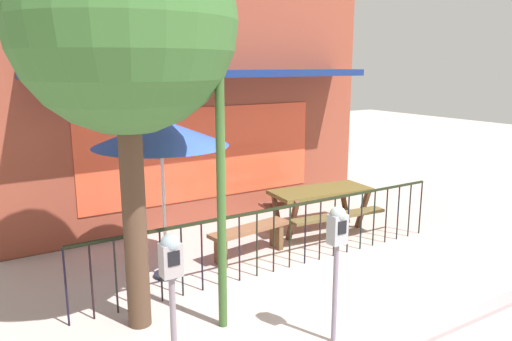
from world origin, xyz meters
name	(u,v)px	position (x,y,z in m)	size (l,w,h in m)	color
ground	(362,319)	(0.00, 0.00, 0.00)	(40.00, 40.00, 0.00)	#B2A099
pub_storefront	(198,95)	(0.00, 4.40, 2.40)	(7.09, 1.44, 4.81)	#492615
patio_fence_front	(282,227)	(0.00, 1.67, 0.66)	(5.98, 0.04, 0.97)	black
picnic_table_left	(320,198)	(1.57, 2.72, 0.61)	(1.92, 1.52, 0.79)	brown
patio_umbrella	(161,134)	(-1.52, 2.34, 2.05)	(1.82, 1.82, 2.24)	black
patio_bench	(250,235)	(-0.13, 2.35, 0.35)	(1.43, 0.51, 0.48)	brown
parking_meter_near	(337,239)	(-0.61, -0.19, 1.18)	(0.18, 0.17, 1.53)	slate
parking_meter_far	(171,272)	(-2.38, -0.04, 1.17)	(0.18, 0.17, 1.52)	slate
street_tree	(124,24)	(-2.27, 1.27, 3.35)	(2.33, 2.33, 4.55)	#493325
street_lamp	(220,101)	(-1.47, 0.73, 2.57)	(0.28, 0.28, 3.94)	#325526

